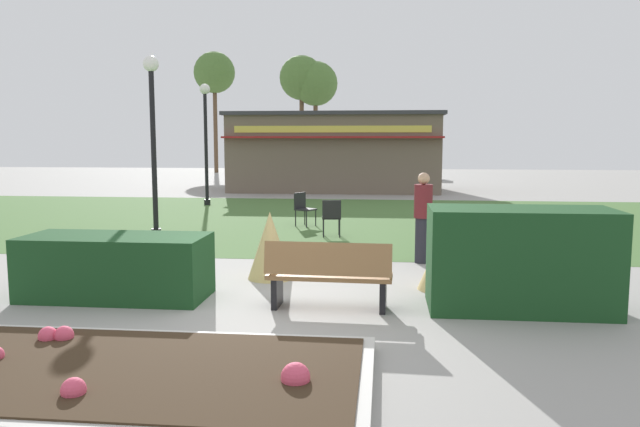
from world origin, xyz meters
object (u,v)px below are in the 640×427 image
Objects in this scene: cafe_chair_west at (332,215)px; trash_bin at (484,273)px; park_bench at (329,275)px; tree_right_bg at (302,79)px; tree_center_bg at (214,74)px; food_kiosk at (336,152)px; lamppost_far at (206,129)px; tree_left_bg at (316,84)px; parked_car_west_slot at (309,168)px; lamppost_mid at (153,124)px; parked_car_center_slot at (403,168)px; cafe_chair_east at (303,206)px; person_strolling at (423,217)px.

trash_bin is at bearing -64.98° from cafe_chair_west.
park_bench reaches higher than trash_bin.
trash_bin is 0.12× the size of tree_right_bg.
trash_bin is 0.11× the size of tree_center_bg.
park_bench is 19.92m from food_kiosk.
park_bench is at bearing -85.72° from food_kiosk.
park_bench reaches higher than cafe_chair_west.
trash_bin is at bearing -68.42° from tree_center_bg.
tree_right_bg is (-3.09, 11.30, 4.36)m from food_kiosk.
tree_left_bg reaches higher than lamppost_far.
parked_car_west_slot is at bearing 102.20° from trash_bin.
lamppost_mid is 22.77m from parked_car_center_slot.
parked_car_west_slot is 0.57× the size of tree_right_bg.
lamppost_mid is at bearing -106.45° from parked_car_center_slot.
tree_center_bg reaches higher than cafe_chair_east.
food_kiosk is 1.24× the size of tree_right_bg.
lamppost_far reaches higher than cafe_chair_west.
tree_center_bg is (-9.43, 13.72, 5.01)m from food_kiosk.
park_bench is 31.96m from tree_right_bg.
lamppost_mid is 4.44m from cafe_chair_east.
tree_right_bg is (-6.03, 27.76, 5.25)m from person_strolling.
lamppost_far is at bearing -119.70° from food_kiosk.
tree_center_bg is at bearing 110.84° from cafe_chair_west.
food_kiosk reaches higher than cafe_chair_west.
person_strolling is (2.87, -4.62, 0.33)m from cafe_chair_east.
food_kiosk is 2.20× the size of parked_car_west_slot.
lamppost_mid is 0.98× the size of parked_car_west_slot.
lamppost_mid is (-4.63, 5.78, 2.16)m from park_bench.
park_bench is 0.41× the size of lamppost_mid.
food_kiosk is 12.17m from tree_left_bg.
lamppost_far is at bearing -92.79° from tree_right_bg.
lamppost_far is 14.93m from parked_car_west_slot.
lamppost_far is 0.58× the size of tree_left_bg.
tree_left_bg is at bearing 97.28° from cafe_chair_west.
lamppost_mid is at bearing 142.39° from trash_bin.
park_bench is at bearing -93.72° from parked_car_center_slot.
parked_car_west_slot is at bearing -39.84° from tree_center_bg.
lamppost_mid is 4.72× the size of cafe_chair_west.
cafe_chair_east is 5.45m from person_strolling.
trash_bin is (7.61, -12.27, -2.20)m from lamppost_far.
cafe_chair_east is at bearing 173.45° from person_strolling.
park_bench is 7.71m from lamppost_mid.
tree_right_bg reaches higher than park_bench.
parked_car_west_slot is 5.48m from parked_car_center_slot.
lamppost_mid is at bearing -90.12° from tree_right_bg.
parked_car_center_slot reaches higher than cafe_chair_west.
tree_left_bg is at bearing 101.03° from food_kiosk.
food_kiosk is (-1.48, 19.83, 1.27)m from park_bench.
lamppost_mid is at bearing -92.15° from tree_left_bg.
park_bench is 0.23× the size of tree_right_bg.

